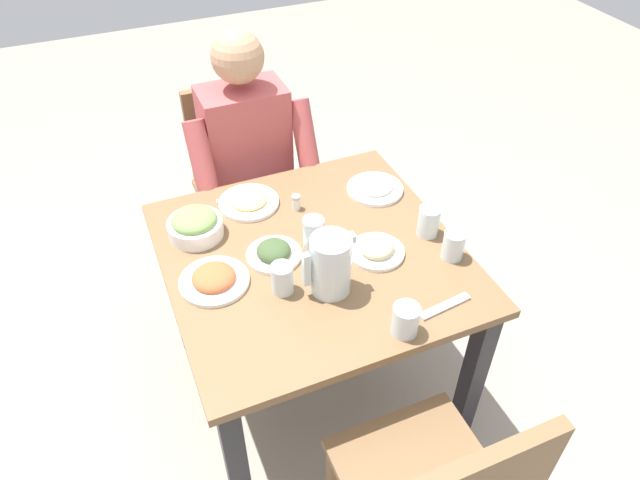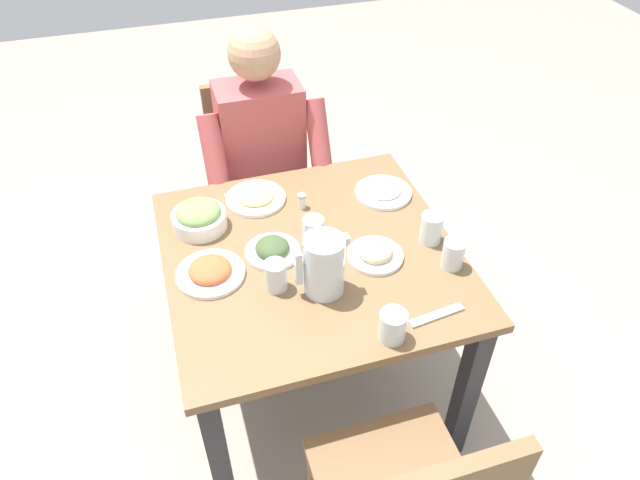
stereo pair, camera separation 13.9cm
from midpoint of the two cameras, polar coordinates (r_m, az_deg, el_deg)
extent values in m
plane|color=gray|center=(2.38, 1.02, -14.02)|extent=(8.00, 8.00, 0.00)
cube|color=brown|center=(1.85, 1.27, -1.61)|extent=(0.91, 0.91, 0.03)
cube|color=#232328|center=(2.49, 7.11, 0.27)|extent=(0.06, 0.06, 0.68)
cube|color=#232328|center=(2.34, -11.43, -3.54)|extent=(0.06, 0.06, 0.68)
cube|color=#232328|center=(2.03, 16.10, -14.18)|extent=(0.06, 0.06, 0.68)
cube|color=#232328|center=(1.84, -7.52, -20.74)|extent=(0.06, 0.06, 0.68)
cube|color=brown|center=(2.81, -1.21, 3.26)|extent=(0.04, 0.04, 0.45)
cube|color=brown|center=(2.76, -8.00, 1.95)|extent=(0.04, 0.04, 0.45)
cube|color=brown|center=(2.57, 0.90, -1.21)|extent=(0.04, 0.04, 0.45)
cube|color=brown|center=(2.51, -6.52, -2.75)|extent=(0.04, 0.04, 0.45)
cube|color=brown|center=(2.51, -3.95, 4.57)|extent=(0.40, 0.40, 0.03)
cube|color=brown|center=(2.53, -5.19, 10.94)|extent=(0.38, 0.04, 0.42)
cube|color=brown|center=(2.00, 11.69, -20.19)|extent=(0.04, 0.04, 0.45)
cube|color=#B24C4C|center=(2.33, -4.06, 9.32)|extent=(0.32, 0.20, 0.50)
sphere|color=tan|center=(2.16, -4.54, 17.67)|extent=(0.19, 0.19, 0.19)
cylinder|color=#2D3342|center=(2.37, -0.63, 1.56)|extent=(0.11, 0.38, 0.11)
cylinder|color=#2D3342|center=(2.38, 0.72, -5.14)|extent=(0.10, 0.10, 0.48)
cylinder|color=#B24C4C|center=(2.25, 1.78, 8.87)|extent=(0.08, 0.23, 0.37)
cylinder|color=#2D3342|center=(2.33, -4.63, 0.77)|extent=(0.11, 0.38, 0.11)
cylinder|color=#2D3342|center=(2.34, -3.26, -6.02)|extent=(0.10, 0.10, 0.48)
cylinder|color=#B24C4C|center=(2.18, -8.34, 7.12)|extent=(0.08, 0.23, 0.37)
cylinder|color=silver|center=(1.66, 2.77, -2.57)|extent=(0.12, 0.12, 0.19)
cube|color=silver|center=(1.64, 0.30, -2.87)|extent=(0.02, 0.02, 0.11)
cube|color=silver|center=(1.62, 4.67, -0.06)|extent=(0.04, 0.03, 0.02)
cylinder|color=white|center=(1.95, -9.71, 1.86)|extent=(0.18, 0.18, 0.05)
ellipsoid|color=#759951|center=(1.93, -9.83, 2.67)|extent=(0.15, 0.15, 0.06)
cylinder|color=white|center=(2.09, 8.10, 4.56)|extent=(0.20, 0.20, 0.01)
ellipsoid|color=white|center=(2.09, 8.14, 4.90)|extent=(0.12, 0.12, 0.04)
cylinder|color=white|center=(2.05, -4.38, 4.01)|extent=(0.21, 0.21, 0.01)
ellipsoid|color=#E0C670|center=(2.04, -4.40, 4.32)|extent=(0.13, 0.13, 0.03)
cylinder|color=white|center=(1.83, -2.50, -1.23)|extent=(0.17, 0.17, 0.01)
ellipsoid|color=#3D512D|center=(1.82, -2.52, -0.80)|extent=(0.11, 0.11, 0.05)
cylinder|color=white|center=(1.84, 7.59, -1.60)|extent=(0.18, 0.18, 0.01)
ellipsoid|color=#B7AD89|center=(1.82, 7.64, -1.17)|extent=(0.11, 0.11, 0.05)
cylinder|color=white|center=(1.78, -8.47, -3.35)|extent=(0.21, 0.21, 0.01)
ellipsoid|color=#CC5B33|center=(1.77, -8.53, -2.94)|extent=(0.13, 0.13, 0.05)
cylinder|color=silver|center=(1.83, 15.04, -1.40)|extent=(0.07, 0.07, 0.09)
cylinder|color=silver|center=(1.70, -2.02, -3.58)|extent=(0.07, 0.07, 0.10)
cylinder|color=silver|center=(1.83, 1.51, 0.67)|extent=(0.07, 0.07, 0.11)
cylinder|color=silver|center=(1.90, 12.90, 1.06)|extent=(0.07, 0.07, 0.10)
cylinder|color=silver|center=(1.59, 9.64, -8.38)|extent=(0.08, 0.08, 0.09)
cylinder|color=white|center=(2.01, 0.18, 3.67)|extent=(0.03, 0.03, 0.04)
cylinder|color=#B2B2B7|center=(1.99, 0.19, 4.29)|extent=(0.03, 0.03, 0.01)
cube|color=silver|center=(1.70, 13.67, -7.25)|extent=(0.17, 0.05, 0.01)
cube|color=silver|center=(2.08, -4.89, 4.35)|extent=(0.18, 0.06, 0.01)
camera|label=1|loc=(0.07, -87.86, 1.88)|focal=32.71mm
camera|label=2|loc=(0.07, 92.14, -1.88)|focal=32.71mm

